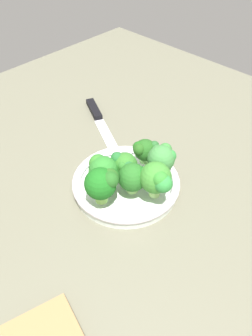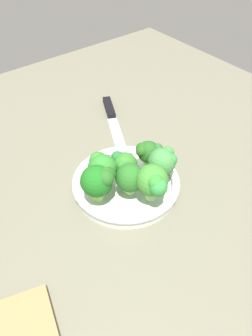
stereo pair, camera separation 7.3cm
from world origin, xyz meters
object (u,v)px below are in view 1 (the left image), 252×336
Objects in this scene: broccoli_floret_0 at (102,170)px; broccoli_floret_2 at (103,183)px; broccoli_floret_1 at (124,165)px; broccoli_floret_4 at (157,179)px; broccoli_floret_5 at (134,177)px; broccoli_floret_6 at (162,158)px; broccoli_floret_3 at (144,150)px; bowl at (126,184)px; knife at (99,119)px.

broccoli_floret_2 is at bearing 49.03° from broccoli_floret_0.
broccoli_floret_1 is (-4.36, 1.96, -0.25)cm from broccoli_floret_0.
broccoli_floret_2 is at bearing 10.63° from broccoli_floret_1.
broccoli_floret_5 is (1.76, -4.34, -1.14)cm from broccoli_floret_4.
broccoli_floret_6 is at bearing -148.54° from broccoli_floret_4.
broccoli_floret_1 and broccoli_floret_5 have the same top height.
broccoli_floret_5 is (8.02, 4.49, 0.29)cm from broccoli_floret_3.
broccoli_floret_2 is (2.89, 3.32, 0.72)cm from broccoli_floret_0.
broccoli_floret_0 is 0.99× the size of broccoli_floret_2.
broccoli_floret_0 reaches higher than bowl.
broccoli_floret_2 reaches higher than bowl.
broccoli_floret_2 reaches higher than broccoli_floret_0.
knife is at bearing -120.11° from bowl.
bowl is 10.03cm from broccoli_floret_2.
knife is at bearing -118.94° from broccoli_floret_5.
broccoli_floret_0 is at bearing -24.23° from broccoli_floret_1.
broccoli_floret_1 is at bearing -35.19° from broccoli_floret_6.
bowl is 2.97× the size of broccoli_floret_0.
broccoli_floret_2 is 33.56cm from knife.
broccoli_floret_2 is (7.55, 1.19, 6.50)cm from bowl.
knife is (-7.52, -28.05, -7.34)cm from broccoli_floret_6.
broccoli_floret_3 is at bearing -150.76° from broccoli_floret_5.
broccoli_floret_1 is 0.83× the size of broccoli_floret_2.
broccoli_floret_6 is at bearing 84.87° from broccoli_floret_3.
broccoli_floret_6 is at bearing 166.81° from broccoli_floret_2.
broccoli_floret_5 is (-6.20, 2.42, -1.17)cm from broccoli_floret_2.
broccoli_floret_4 is 6.79cm from broccoli_floret_6.
broccoli_floret_5 is 0.27× the size of knife.
broccoli_floret_0 reaches higher than broccoli_floret_3.
broccoli_floret_1 is at bearing -29.61° from bowl.
broccoli_floret_1 reaches higher than knife.
knife is (-13.31, -31.59, -7.57)cm from broccoli_floret_4.
broccoli_floret_0 is at bearing -130.97° from broccoli_floret_2.
broccoli_floret_1 is 0.99× the size of broccoli_floret_5.
broccoli_floret_3 is (-11.33, 1.25, -0.74)cm from broccoli_floret_0.
broccoli_floret_3 is (-6.67, -0.89, 5.04)cm from bowl.
broccoli_floret_3 is at bearing -174.16° from broccoli_floret_1.
knife is at bearing -130.51° from broccoli_floret_0.
broccoli_floret_1 is (0.30, -0.17, 5.52)cm from bowl.
knife is at bearing -112.84° from broccoli_floret_4.
bowl is 2.92× the size of broccoli_floret_4.
broccoli_floret_3 is at bearing 173.71° from broccoli_floret_0.
broccoli_floret_2 is at bearing 8.30° from broccoli_floret_3.
broccoli_floret_0 reaches higher than broccoli_floret_5.
broccoli_floret_2 is (7.25, 1.36, 0.97)cm from broccoli_floret_1.
broccoli_floret_4 is at bearing 92.92° from bowl.
broccoli_floret_0 is 11.31cm from broccoli_floret_4.
broccoli_floret_5 is (1.35, 3.61, 5.33)cm from bowl.
broccoli_floret_2 is 14.44cm from broccoli_floret_3.
broccoli_floret_4 reaches higher than broccoli_floret_0.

